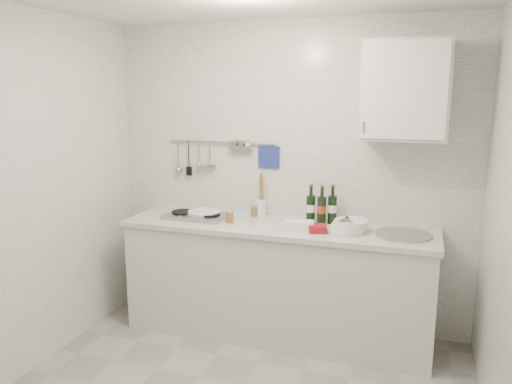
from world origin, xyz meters
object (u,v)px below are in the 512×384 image
plate_stack_sink (349,226)px  wall_cabinet (405,91)px  plate_stack_hob (203,214)px  utensil_crock (261,206)px  wine_bottles (322,204)px

plate_stack_sink → wall_cabinet: bearing=24.6°
plate_stack_hob → utensil_crock: 0.49m
plate_stack_hob → utensil_crock: (0.44, 0.20, 0.06)m
plate_stack_hob → plate_stack_sink: plate_stack_sink is taller
wall_cabinet → wine_bottles: (-0.58, 0.02, -0.87)m
wine_bottles → plate_stack_hob: bearing=-173.8°
wine_bottles → plate_stack_sink: bearing=-36.1°
wall_cabinet → utensil_crock: wall_cabinet is taller
plate_stack_hob → wine_bottles: (0.97, 0.11, 0.13)m
wall_cabinet → utensil_crock: bearing=174.4°
plate_stack_sink → wine_bottles: size_ratio=0.98×
plate_stack_sink → utensil_crock: 0.81m
plate_stack_sink → utensil_crock: size_ratio=0.83×
wall_cabinet → wine_bottles: bearing=178.2°
plate_stack_hob → wine_bottles: 0.98m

